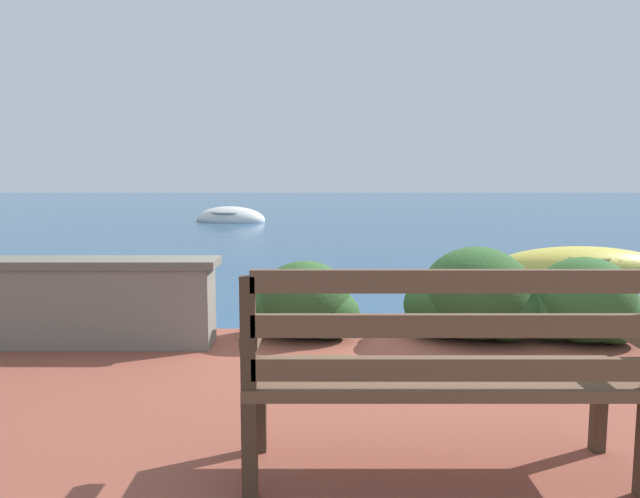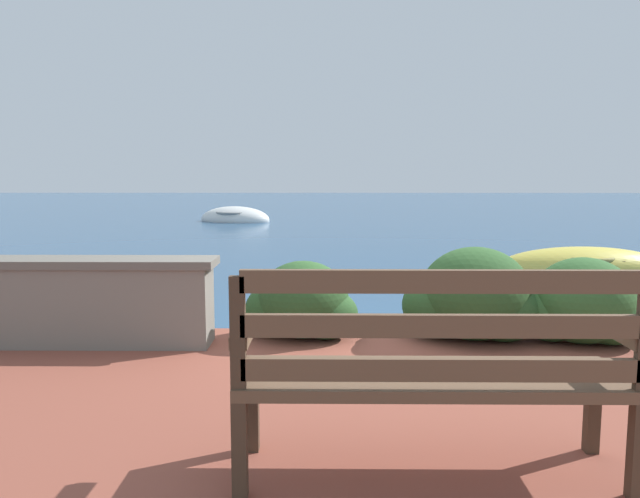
% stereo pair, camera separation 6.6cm
% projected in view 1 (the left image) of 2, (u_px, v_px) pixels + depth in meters
% --- Properties ---
extents(ground_plane, '(80.00, 80.00, 0.00)m').
position_uv_depth(ground_plane, '(371.00, 354.00, 5.22)').
color(ground_plane, navy).
extents(park_bench, '(1.65, 0.48, 0.93)m').
position_uv_depth(park_bench, '(444.00, 368.00, 2.60)').
color(park_bench, '#433123').
rests_on(park_bench, patio_terrace).
extents(stone_wall, '(2.08, 0.39, 0.66)m').
position_uv_depth(stone_wall, '(82.00, 301.00, 4.67)').
color(stone_wall, slate).
rests_on(stone_wall, patio_terrace).
extents(hedge_clump_left, '(0.78, 0.56, 0.53)m').
position_uv_depth(hedge_clump_left, '(125.00, 310.00, 4.85)').
color(hedge_clump_left, '#2D5628').
rests_on(hedge_clump_left, patio_terrace).
extents(hedge_clump_centre, '(0.89, 0.64, 0.61)m').
position_uv_depth(hedge_clump_centre, '(305.00, 304.00, 4.89)').
color(hedge_clump_centre, '#284C23').
rests_on(hedge_clump_centre, patio_terrace).
extents(hedge_clump_right, '(1.07, 0.77, 0.73)m').
position_uv_depth(hedge_clump_right, '(476.00, 299.00, 4.84)').
color(hedge_clump_right, '#284C23').
rests_on(hedge_clump_right, patio_terrace).
extents(hedge_clump_far_right, '(0.97, 0.70, 0.66)m').
position_uv_depth(hedge_clump_far_right, '(584.00, 306.00, 4.75)').
color(hedge_clump_far_right, '#2D5628').
rests_on(hedge_clump_far_right, patio_terrace).
extents(rowboat_nearest, '(2.65, 0.99, 0.67)m').
position_uv_depth(rowboat_nearest, '(582.00, 268.00, 9.53)').
color(rowboat_nearest, '#DBC64C').
rests_on(rowboat_nearest, ground_plane).
extents(rowboat_mid, '(2.49, 1.84, 0.81)m').
position_uv_depth(rowboat_mid, '(232.00, 219.00, 19.07)').
color(rowboat_mid, silver).
rests_on(rowboat_mid, ground_plane).
extents(mooring_buoy, '(0.54, 0.54, 0.49)m').
position_uv_depth(mooring_buoy, '(583.00, 288.00, 7.71)').
color(mooring_buoy, orange).
rests_on(mooring_buoy, ground_plane).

